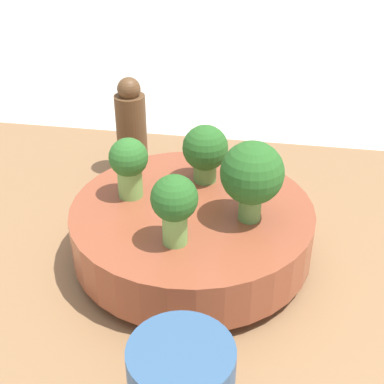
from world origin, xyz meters
name	(u,v)px	position (x,y,z in m)	size (l,w,h in m)	color
ground_plane	(205,289)	(0.00, 0.00, 0.00)	(6.00, 6.00, 0.00)	beige
table	(205,277)	(0.00, 0.00, 0.02)	(1.04, 0.67, 0.04)	olive
bowl	(192,229)	(0.02, -0.01, 0.08)	(0.28, 0.28, 0.07)	brown
broccoli_floret_left	(252,175)	(-0.05, 0.00, 0.16)	(0.07, 0.07, 0.09)	#609347
broccoli_floret_back	(174,204)	(0.02, 0.06, 0.16)	(0.05, 0.05, 0.08)	#7AB256
broccoli_floret_right	(129,164)	(0.09, -0.02, 0.15)	(0.04, 0.04, 0.07)	#7AB256
broccoli_floret_front	(205,150)	(0.01, -0.07, 0.15)	(0.05, 0.05, 0.07)	#609347
pepper_mill	(131,129)	(0.14, -0.20, 0.11)	(0.04, 0.04, 0.15)	brown
fork	(207,166)	(0.03, -0.23, 0.04)	(0.17, 0.03, 0.01)	silver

